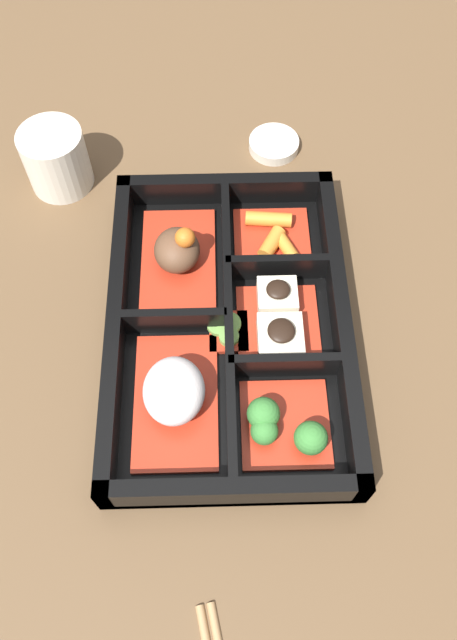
{
  "coord_description": "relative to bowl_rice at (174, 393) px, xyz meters",
  "views": [
    {
      "loc": [
        -0.28,
        0.01,
        0.54
      ],
      "look_at": [
        0.0,
        0.0,
        0.03
      ],
      "focal_mm": 35.0,
      "sensor_mm": 36.0,
      "label": 1
    }
  ],
  "objects": [
    {
      "name": "bowl_carrots",
      "position": [
        0.18,
        -0.1,
        -0.01
      ],
      "size": [
        0.07,
        0.08,
        0.02
      ],
      "color": "#B22D19",
      "rests_on": "bento_base"
    },
    {
      "name": "ground_plane",
      "position": [
        0.08,
        -0.05,
        -0.03
      ],
      "size": [
        3.0,
        3.0,
        0.0
      ],
      "primitive_type": "plane",
      "color": "brown"
    },
    {
      "name": "tea_cup",
      "position": [
        0.27,
        0.13,
        0.01
      ],
      "size": [
        0.07,
        0.07,
        0.07
      ],
      "color": "beige",
      "rests_on": "ground_plane"
    },
    {
      "name": "bowl_rice",
      "position": [
        0.0,
        0.0,
        0.0
      ],
      "size": [
        0.13,
        0.07,
        0.05
      ],
      "color": "#B22D19",
      "rests_on": "bento_base"
    },
    {
      "name": "bowl_stew",
      "position": [
        0.15,
        -0.0,
        -0.0
      ],
      "size": [
        0.13,
        0.07,
        0.05
      ],
      "color": "#B22D19",
      "rests_on": "bento_base"
    },
    {
      "name": "bowl_greens",
      "position": [
        -0.03,
        -0.09,
        -0.01
      ],
      "size": [
        0.08,
        0.08,
        0.03
      ],
      "color": "#B22D19",
      "rests_on": "bento_base"
    },
    {
      "name": "bento_base",
      "position": [
        0.08,
        -0.05,
        -0.03
      ],
      "size": [
        0.33,
        0.22,
        0.01
      ],
      "color": "black",
      "rests_on": "ground_plane"
    },
    {
      "name": "bowl_pickles",
      "position": [
        0.07,
        -0.05,
        -0.02
      ],
      "size": [
        0.04,
        0.04,
        0.01
      ],
      "color": "#B22D19",
      "rests_on": "bento_base"
    },
    {
      "name": "sauce_dish",
      "position": [
        0.32,
        -0.11,
        -0.02
      ],
      "size": [
        0.06,
        0.06,
        0.01
      ],
      "color": "beige",
      "rests_on": "ground_plane"
    },
    {
      "name": "bento_rim",
      "position": [
        0.08,
        -0.05,
        -0.01
      ],
      "size": [
        0.33,
        0.22,
        0.04
      ],
      "color": "black",
      "rests_on": "ground_plane"
    },
    {
      "name": "bowl_tofu",
      "position": [
        0.08,
        -0.1,
        -0.01
      ],
      "size": [
        0.09,
        0.08,
        0.03
      ],
      "color": "#B22D19",
      "rests_on": "bento_base"
    }
  ]
}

